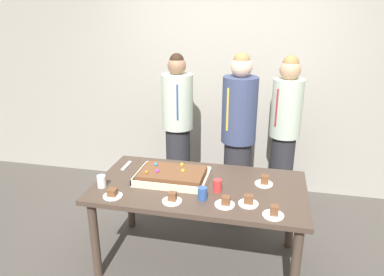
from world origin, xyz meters
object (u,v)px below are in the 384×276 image
sheet_cake (172,176)px  person_serving_front (238,138)px  drink_cup_nearest (202,194)px  person_green_shirt_behind (178,130)px  plated_slice_far_right (225,203)px  cake_server_utensil (126,166)px  plated_slice_center_front (113,194)px  drink_cup_middle (102,181)px  drink_cup_far_end (217,186)px  plated_slice_near_right (274,213)px  plated_slice_center_back (172,199)px  person_striped_tie_right (285,130)px  plated_slice_far_left (264,181)px  party_table (199,194)px  plated_slice_near_left (248,201)px

sheet_cake → person_serving_front: 0.88m
drink_cup_nearest → person_green_shirt_behind: (-0.50, 1.19, 0.08)m
plated_slice_far_right → cake_server_utensil: bearing=152.8°
plated_slice_center_front → cake_server_utensil: bearing=101.9°
drink_cup_middle → drink_cup_far_end: bearing=8.0°
plated_slice_near_right → plated_slice_center_back: size_ratio=1.00×
cake_server_utensil → plated_slice_near_right: bearing=-23.3°
drink_cup_middle → person_striped_tie_right: (1.46, 1.40, 0.09)m
plated_slice_far_left → drink_cup_nearest: bearing=-141.6°
plated_slice_center_front → person_striped_tie_right: size_ratio=0.09×
party_table → plated_slice_center_front: plated_slice_center_front is taller
plated_slice_near_right → cake_server_utensil: size_ratio=0.75×
plated_slice_far_left → person_striped_tie_right: person_striped_tie_right is taller
sheet_cake → cake_server_utensil: sheet_cake is taller
sheet_cake → plated_slice_near_left: sheet_cake is taller
plated_slice_far_right → plated_slice_center_front: size_ratio=1.00×
drink_cup_far_end → person_serving_front: (0.08, 0.85, 0.11)m
plated_slice_center_back → plated_slice_far_right: bearing=4.5°
plated_slice_near_right → plated_slice_center_front: plated_slice_near_right is taller
party_table → sheet_cake: size_ratio=2.86×
party_table → plated_slice_far_left: plated_slice_far_left is taller
plated_slice_far_right → person_green_shirt_behind: (-0.68, 1.24, 0.11)m
sheet_cake → cake_server_utensil: bearing=159.3°
party_table → plated_slice_far_right: 0.39m
drink_cup_nearest → plated_slice_near_left: bearing=0.8°
party_table → person_serving_front: person_serving_front is taller
plated_slice_center_back → person_striped_tie_right: bearing=60.8°
plated_slice_far_right → drink_cup_nearest: size_ratio=1.50×
plated_slice_center_front → drink_cup_middle: drink_cup_middle is taller
plated_slice_center_front → person_green_shirt_behind: (0.18, 1.30, 0.11)m
party_table → drink_cup_far_end: 0.22m
person_green_shirt_behind → drink_cup_nearest: bearing=11.0°
sheet_cake → person_striped_tie_right: person_striped_tie_right is taller
plated_slice_center_back → sheet_cake: bearing=105.1°
plated_slice_near_left → drink_cup_middle: drink_cup_middle is taller
plated_slice_near_left → person_green_shirt_behind: bearing=125.6°
plated_slice_near_left → drink_cup_far_end: bearing=149.6°
party_table → person_green_shirt_behind: (-0.44, 0.96, 0.22)m
party_table → cake_server_utensil: (-0.73, 0.23, 0.09)m
party_table → plated_slice_near_left: bearing=-28.4°
plated_slice_near_left → person_serving_front: size_ratio=0.09×
plated_slice_near_left → drink_cup_far_end: (-0.26, 0.15, 0.03)m
plated_slice_center_back → person_green_shirt_behind: person_green_shirt_behind is taller
sheet_cake → person_striped_tie_right: 1.49m
plated_slice_near_right → drink_cup_middle: (-1.36, 0.14, 0.03)m
plated_slice_center_front → plated_slice_center_back: size_ratio=1.00×
drink_cup_middle → person_green_shirt_behind: person_green_shirt_behind is taller
plated_slice_near_right → plated_slice_far_right: bearing=169.0°
person_serving_front → person_green_shirt_behind: bearing=-72.7°
drink_cup_middle → drink_cup_far_end: (0.92, 0.13, 0.00)m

